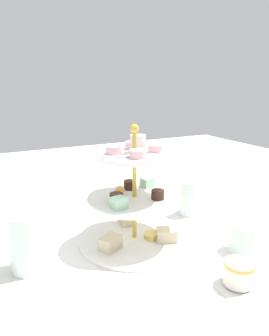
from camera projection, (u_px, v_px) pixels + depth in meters
ground_plane at (135, 240)px, 0.76m from camera, size 2.40×2.40×0.00m
tiered_serving_stand at (135, 206)px, 0.74m from camera, size 0.27×0.27×0.29m
water_glass_tall_right at (26, 243)px, 0.63m from camera, size 0.07×0.07×0.12m
water_glass_short_left at (243, 238)px, 0.71m from camera, size 0.06×0.06×0.07m
teacup_with_saucer at (238, 275)px, 0.59m from camera, size 0.09×0.09×0.05m
butter_knife_left at (75, 204)px, 0.99m from camera, size 0.16×0.07×0.00m
butter_knife_right at (142, 336)px, 0.47m from camera, size 0.16×0.09×0.00m
water_glass_mid_back at (188, 198)px, 0.91m from camera, size 0.06×0.06×0.10m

